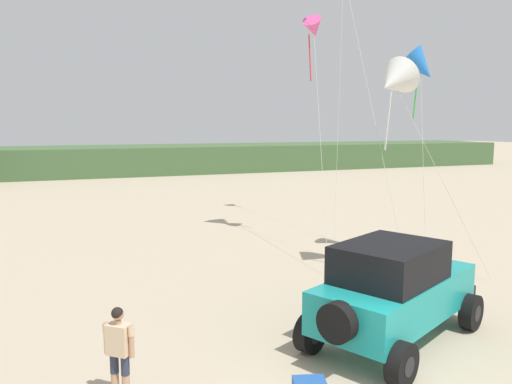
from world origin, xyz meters
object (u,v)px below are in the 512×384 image
(kite_black_sled, at_px, (420,67))
(kite_blue_swept, at_px, (314,29))
(kite_yellow_diamond, at_px, (394,82))
(person_watching, at_px, (119,348))
(jeep, at_px, (395,289))

(kite_black_sled, height_order, kite_blue_swept, kite_blue_swept)
(kite_black_sled, relative_size, kite_yellow_diamond, 1.09)
(person_watching, xyz_separation_m, kite_yellow_diamond, (8.70, 4.43, 5.12))
(jeep, xyz_separation_m, kite_blue_swept, (2.93, 9.71, 7.36))
(kite_black_sled, distance_m, kite_yellow_diamond, 2.71)
(person_watching, relative_size, kite_yellow_diamond, 0.24)
(kite_yellow_diamond, bearing_deg, jeep, -123.92)
(kite_blue_swept, distance_m, kite_yellow_diamond, 6.09)
(kite_black_sled, xyz_separation_m, kite_blue_swept, (-2.03, 4.06, 1.82))
(kite_blue_swept, height_order, kite_yellow_diamond, kite_blue_swept)
(jeep, bearing_deg, kite_blue_swept, 73.22)
(kite_blue_swept, bearing_deg, kite_black_sled, -63.42)
(person_watching, bearing_deg, kite_black_sled, 28.61)
(person_watching, distance_m, kite_black_sled, 13.66)
(jeep, distance_m, person_watching, 5.91)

